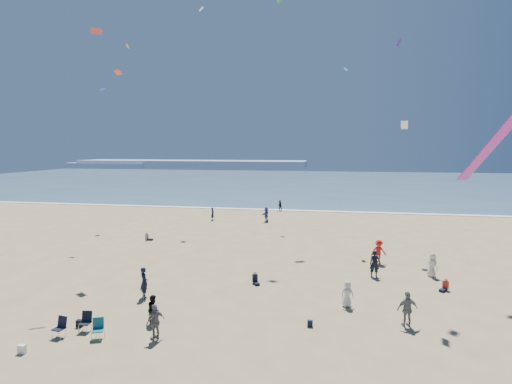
# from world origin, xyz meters

# --- Properties ---
(ocean) EXTENTS (220.00, 100.00, 0.06)m
(ocean) POSITION_xyz_m (0.00, 95.00, 0.03)
(ocean) COLOR #476B84
(ocean) RESTS_ON ground
(surf_line) EXTENTS (220.00, 1.20, 0.08)m
(surf_line) POSITION_xyz_m (0.00, 45.00, 0.04)
(surf_line) COLOR white
(surf_line) RESTS_ON ground
(headland_far) EXTENTS (110.00, 20.00, 3.20)m
(headland_far) POSITION_xyz_m (-60.00, 170.00, 1.60)
(headland_far) COLOR #7A8EA8
(headland_far) RESTS_ON ground
(headland_near) EXTENTS (40.00, 14.00, 2.00)m
(headland_near) POSITION_xyz_m (-100.00, 165.00, 1.00)
(headland_near) COLOR #7A8EA8
(headland_near) RESTS_ON ground
(standing_flyers) EXTENTS (33.68, 45.99, 1.95)m
(standing_flyers) POSITION_xyz_m (5.39, 15.71, 0.90)
(standing_flyers) COLOR black
(standing_flyers) RESTS_ON ground
(seated_group) EXTENTS (26.74, 31.81, 0.84)m
(seated_group) POSITION_xyz_m (2.62, 8.09, 0.42)
(seated_group) COLOR white
(seated_group) RESTS_ON ground
(chair_cluster) EXTENTS (2.74, 1.48, 1.00)m
(chair_cluster) POSITION_xyz_m (-6.03, 3.22, 0.50)
(chair_cluster) COLOR black
(chair_cluster) RESTS_ON ground
(white_tote) EXTENTS (0.35, 0.20, 0.40)m
(white_tote) POSITION_xyz_m (-7.64, 1.20, 0.20)
(white_tote) COLOR white
(white_tote) RESTS_ON ground
(black_backpack) EXTENTS (0.30, 0.22, 0.38)m
(black_backpack) POSITION_xyz_m (-6.71, 4.12, 0.19)
(black_backpack) COLOR black
(black_backpack) RESTS_ON ground
(navy_bag) EXTENTS (0.28, 0.18, 0.34)m
(navy_bag) POSITION_xyz_m (5.20, 6.39, 0.17)
(navy_bag) COLOR black
(navy_bag) RESTS_ON ground
(kites_aloft) EXTENTS (42.54, 43.95, 28.21)m
(kites_aloft) POSITION_xyz_m (8.62, 14.72, 15.26)
(kites_aloft) COLOR #7B2C90
(kites_aloft) RESTS_ON ground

